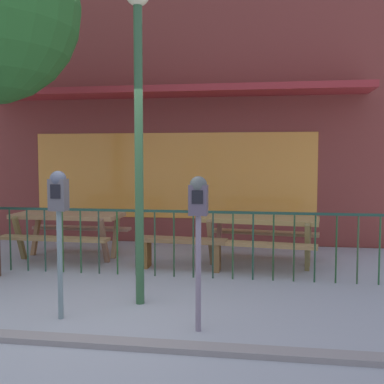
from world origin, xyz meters
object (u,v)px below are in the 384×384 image
(picnic_table_right, at_px, (260,227))
(parking_meter_near, at_px, (59,205))
(picnic_table_left, at_px, (68,223))
(parking_meter_far, at_px, (198,212))
(street_lamp, at_px, (138,95))
(patio_bench, at_px, (182,246))

(picnic_table_right, height_order, parking_meter_near, parking_meter_near)
(picnic_table_left, xyz_separation_m, parking_meter_far, (2.64, -2.95, 0.58))
(picnic_table_left, bearing_deg, street_lamp, -49.94)
(parking_meter_far, relative_size, street_lamp, 0.42)
(patio_bench, bearing_deg, picnic_table_left, 167.94)
(street_lamp, bearing_deg, picnic_table_left, 130.06)
(parking_meter_near, height_order, parking_meter_far, parking_meter_near)
(parking_meter_far, height_order, street_lamp, street_lamp)
(picnic_table_left, height_order, patio_bench, picnic_table_left)
(picnic_table_right, bearing_deg, picnic_table_left, -179.99)
(picnic_table_right, bearing_deg, patio_bench, -160.04)
(picnic_table_left, height_order, parking_meter_near, parking_meter_near)
(picnic_table_right, bearing_deg, street_lamp, -122.16)
(picnic_table_right, height_order, street_lamp, street_lamp)
(picnic_table_left, distance_m, parking_meter_near, 3.11)
(parking_meter_near, distance_m, street_lamp, 1.54)
(picnic_table_right, distance_m, parking_meter_far, 3.07)
(patio_bench, bearing_deg, parking_meter_far, -76.22)
(parking_meter_near, distance_m, parking_meter_far, 1.51)
(picnic_table_left, bearing_deg, picnic_table_right, 0.01)
(patio_bench, xyz_separation_m, street_lamp, (-0.18, -1.76, 2.09))
(parking_meter_far, bearing_deg, picnic_table_right, 79.00)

